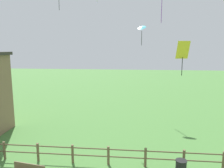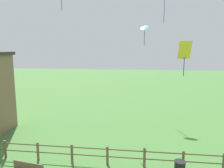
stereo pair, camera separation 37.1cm
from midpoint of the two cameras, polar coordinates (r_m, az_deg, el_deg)
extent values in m
cylinder|color=brown|center=(14.84, -26.97, -15.23)|extent=(0.14, 0.14, 1.08)
cylinder|color=brown|center=(13.89, -19.55, -16.44)|extent=(0.14, 0.14, 1.08)
cylinder|color=brown|center=(13.20, -11.10, -17.48)|extent=(0.14, 0.14, 1.08)
cylinder|color=brown|center=(12.79, -1.83, -18.21)|extent=(0.14, 0.14, 1.08)
cylinder|color=brown|center=(12.71, 7.85, -18.49)|extent=(0.14, 0.14, 1.08)
cylinder|color=brown|center=(12.96, 17.41, -18.29)|extent=(0.14, 0.14, 1.08)
cylinder|color=brown|center=(13.51, 26.36, -17.66)|extent=(0.14, 0.14, 1.08)
cylinder|color=brown|center=(12.62, -1.84, -16.69)|extent=(20.45, 0.07, 0.07)
cylinder|color=brown|center=(12.82, -1.83, -18.42)|extent=(20.45, 0.07, 0.07)
cube|color=brown|center=(12.16, -21.64, -19.64)|extent=(1.72, 0.34, 0.42)
cylinder|color=black|center=(11.93, 16.76, -18.63)|extent=(0.57, 0.57, 0.04)
cylinder|color=#4C4C51|center=(21.84, -14.22, 20.57)|extent=(0.05, 0.05, 1.82)
cube|color=yellow|center=(17.58, 17.46, 8.50)|extent=(1.06, 0.62, 1.34)
cylinder|color=black|center=(17.63, 17.26, 4.41)|extent=(0.05, 0.05, 1.41)
cylinder|color=purple|center=(21.99, 12.33, 18.36)|extent=(0.05, 0.05, 2.35)
cone|color=#2DB2C6|center=(23.68, 7.34, 14.45)|extent=(1.14, 1.09, 0.52)
cylinder|color=#2D2D33|center=(23.60, 7.29, 11.79)|extent=(0.05, 0.05, 1.50)
camera|label=1|loc=(0.19, -90.79, -0.13)|focal=35.00mm
camera|label=2|loc=(0.19, 89.21, 0.13)|focal=35.00mm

